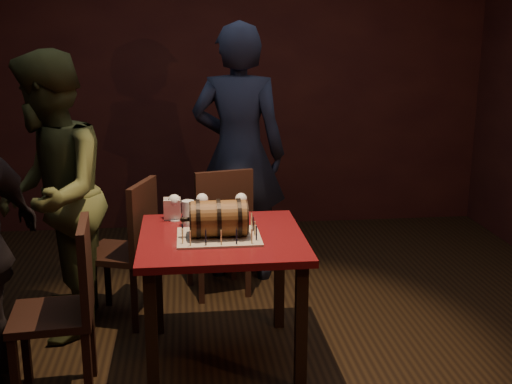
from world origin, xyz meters
TOP-DOWN VIEW (x-y plane):
  - room_shell at (0.00, 0.00)m, footprint 5.04×5.04m
  - pub_table at (-0.14, -0.11)m, footprint 0.90×0.90m
  - cake_board at (-0.16, -0.15)m, footprint 0.45×0.35m
  - barrel_cake at (-0.16, -0.15)m, footprint 0.36×0.21m
  - birthday_candles at (-0.16, -0.15)m, footprint 0.40×0.30m
  - wine_glass_left at (-0.40, 0.20)m, footprint 0.07×0.07m
  - wine_glass_mid at (-0.24, 0.20)m, footprint 0.07×0.07m
  - wine_glass_right at (-0.01, 0.19)m, footprint 0.07×0.07m
  - pint_of_ale at (-0.32, 0.09)m, footprint 0.07×0.07m
  - menu_card at (-0.41, 0.21)m, footprint 0.10×0.05m
  - chair_back at (-0.10, 0.81)m, footprint 0.48×0.48m
  - chair_left_rear at (-0.70, 0.48)m, footprint 0.51×0.51m
  - chair_left_front at (-0.94, -0.39)m, footprint 0.43×0.43m
  - person_back at (0.07, 1.19)m, footprint 0.78×0.61m
  - person_left_rear at (-1.14, 0.37)m, footprint 0.73×0.90m

SIDE VIEW (x-z plane):
  - chair_back at x=-0.10m, z-range 0.06..0.99m
  - chair_left_rear at x=-0.70m, z-range 0.06..0.99m
  - chair_left_front at x=-0.94m, z-range 0.06..0.99m
  - pub_table at x=-0.14m, z-range 0.27..1.02m
  - cake_board at x=-0.16m, z-range 0.75..0.76m
  - birthday_candles at x=-0.16m, z-range 0.76..0.85m
  - menu_card at x=-0.41m, z-range 0.75..0.88m
  - pint_of_ale at x=-0.32m, z-range 0.75..0.90m
  - barrel_cake at x=-0.16m, z-range 0.75..0.97m
  - wine_glass_mid at x=-0.24m, z-range 0.79..0.95m
  - wine_glass_left at x=-0.40m, z-range 0.79..0.95m
  - wine_glass_right at x=-0.01m, z-range 0.79..0.95m
  - person_left_rear at x=-1.14m, z-range 0.00..1.74m
  - person_back at x=0.07m, z-range 0.00..1.91m
  - room_shell at x=0.00m, z-range 0.00..2.80m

